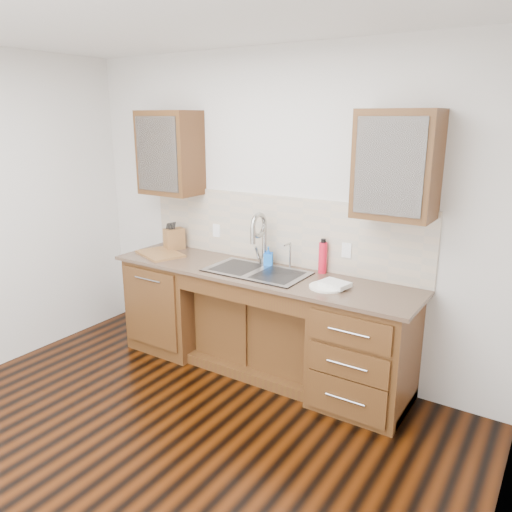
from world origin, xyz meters
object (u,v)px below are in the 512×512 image
Objects in this scene: soap_bottle at (268,256)px; plate at (327,287)px; knife_block at (174,239)px; water_bottle at (323,258)px; cutting_board at (160,254)px.

plate is (0.67, -0.25, -0.08)m from soap_bottle.
soap_bottle is 0.72m from plate.
water_bottle is at bearing 26.57° from knife_block.
soap_bottle is at bearing -171.87° from water_bottle.
soap_bottle is 0.49m from water_bottle.
soap_bottle is 1.05m from cutting_board.
knife_block is (-1.05, -0.02, 0.02)m from soap_bottle.
knife_block reaches higher than soap_bottle.
soap_bottle is 1.05m from knife_block.
soap_bottle is 0.38× the size of cutting_board.
cutting_board is at bearing 179.95° from plate.
cutting_board is (-1.50, -0.32, -0.12)m from water_bottle.
knife_block is 0.25m from cutting_board.
knife_block is at bearing 96.93° from cutting_board.
water_bottle is at bearing 120.98° from plate.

